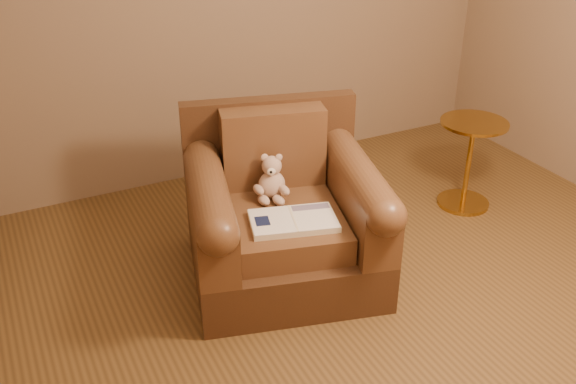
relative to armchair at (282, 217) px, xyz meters
name	(u,v)px	position (x,y,z in m)	size (l,w,h in m)	color
floor	(397,312)	(0.37, -0.62, -0.35)	(4.00, 4.00, 0.00)	brown
armchair	(282,217)	(0.00, 0.00, 0.00)	(1.22, 1.18, 0.91)	#442916
teddy_bear	(272,182)	(-0.02, 0.09, 0.18)	(0.19, 0.22, 0.26)	tan
guidebook	(293,221)	(-0.04, -0.22, 0.10)	(0.50, 0.38, 0.04)	beige
side_table	(469,161)	(1.44, 0.13, -0.02)	(0.44, 0.44, 0.61)	#B78832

